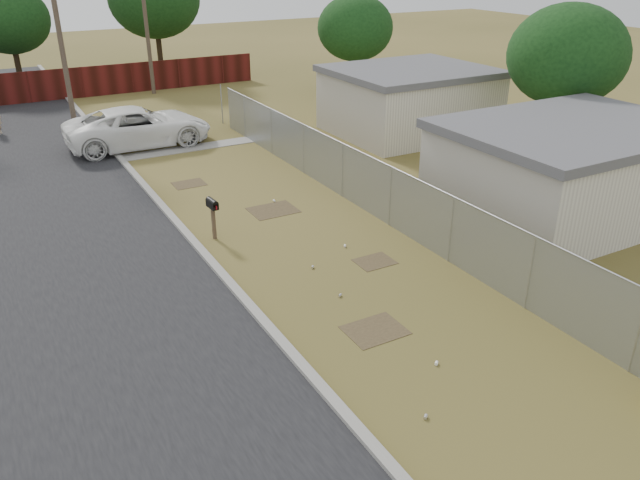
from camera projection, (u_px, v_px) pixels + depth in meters
ground at (306, 245)px, 19.19m from camera, size 120.00×120.00×0.00m
street at (37, 200)px, 22.56m from camera, size 15.10×60.00×0.12m
chainlink_fence at (373, 192)px, 21.04m from camera, size 0.10×27.06×2.02m
privacy_fence at (10, 89)px, 35.90m from camera, size 30.00×0.12×1.80m
utility_poles at (52, 25)px, 31.89m from camera, size 12.60×8.24×9.00m
houses at (480, 130)px, 25.29m from camera, size 9.30×17.24×3.10m
horizon_trees at (127, 17)px, 36.20m from camera, size 33.32×31.94×7.78m
mailbox at (213, 207)px, 19.14m from camera, size 0.24×0.58×1.34m
pickup_truck at (139, 127)px, 28.34m from camera, size 6.46×2.98×1.80m
scattered_litter at (345, 284)px, 16.88m from camera, size 2.73×11.86×0.07m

